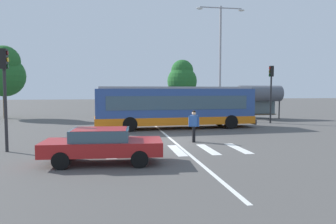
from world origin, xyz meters
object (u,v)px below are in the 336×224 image
pedestrian_crossing_street (194,124)px  traffic_light_near_corner (5,83)px  traffic_light_far_corner (271,85)px  twin_arm_street_lamp (220,52)px  city_transit_bus (175,107)px  foreground_sedan (102,144)px  parked_car_blue (161,109)px  parked_car_teal (183,109)px  bus_stop_shelter (260,94)px  background_tree_left (4,72)px  parked_car_red (135,109)px  background_tree_right (182,78)px  parked_car_silver (111,110)px

pedestrian_crossing_street → traffic_light_near_corner: size_ratio=0.37×
traffic_light_near_corner → traffic_light_far_corner: traffic_light_far_corner is taller
traffic_light_near_corner → twin_arm_street_lamp: bearing=40.3°
city_transit_bus → foreground_sedan: city_transit_bus is taller
twin_arm_street_lamp → traffic_light_far_corner: bearing=-35.1°
parked_car_blue → parked_car_teal: same height
city_transit_bus → parked_car_teal: 11.70m
foreground_sedan → traffic_light_far_corner: traffic_light_far_corner is taller
bus_stop_shelter → background_tree_left: size_ratio=0.60×
traffic_light_near_corner → background_tree_left: background_tree_left is taller
pedestrian_crossing_street → parked_car_teal: bearing=79.1°
foreground_sedan → bus_stop_shelter: bearing=48.8°
background_tree_left → pedestrian_crossing_street: bearing=-49.1°
city_transit_bus → parked_car_red: size_ratio=2.57×
traffic_light_far_corner → background_tree_right: background_tree_right is taller
foreground_sedan → traffic_light_far_corner: size_ratio=0.95×
parked_car_silver → twin_arm_street_lamp: (9.78, -5.92, 5.46)m
parked_car_silver → background_tree_left: size_ratio=0.65×
parked_car_silver → parked_car_red: bearing=1.6°
parked_car_teal → traffic_light_near_corner: traffic_light_near_corner is taller
foreground_sedan → parked_car_blue: size_ratio=1.00×
parked_car_red → parked_car_blue: same height
parked_car_teal → bus_stop_shelter: 8.45m
foreground_sedan → parked_car_blue: bearing=75.3°
parked_car_silver → traffic_light_far_corner: size_ratio=0.96×
pedestrian_crossing_street → bus_stop_shelter: 15.71m
parked_car_red → background_tree_right: background_tree_right is taller
pedestrian_crossing_street → background_tree_left: 22.84m
pedestrian_crossing_street → parked_car_blue: bearing=87.2°
foreground_sedan → twin_arm_street_lamp: twin_arm_street_lamp is taller
parked_car_teal → pedestrian_crossing_street: bearing=-100.9°
parked_car_red → pedestrian_crossing_street: bearing=-83.5°
parked_car_silver → foreground_sedan: bearing=-90.7°
foreground_sedan → background_tree_right: bearing=70.2°
parked_car_red → twin_arm_street_lamp: 10.87m
traffic_light_far_corner → twin_arm_street_lamp: twin_arm_street_lamp is taller
parked_car_red → parked_car_blue: bearing=-3.9°
background_tree_right → foreground_sedan: bearing=-109.8°
foreground_sedan → parked_car_red: size_ratio=1.01×
background_tree_left → parked_car_blue: bearing=-0.7°
parked_car_red → background_tree_right: bearing=12.5°
parked_car_blue → background_tree_left: (-15.59, 0.19, 3.83)m
pedestrian_crossing_street → traffic_light_far_corner: traffic_light_far_corner is taller
parked_car_red → bus_stop_shelter: (11.71, -4.81, 1.65)m
parked_car_blue → parked_car_red: bearing=176.1°
pedestrian_crossing_street → bus_stop_shelter: size_ratio=0.40×
parked_car_silver → parked_car_teal: bearing=3.9°
city_transit_bus → parked_car_silver: 11.72m
background_tree_left → parked_car_teal: bearing=1.5°
city_transit_bus → parked_car_teal: (3.14, 11.25, -0.82)m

